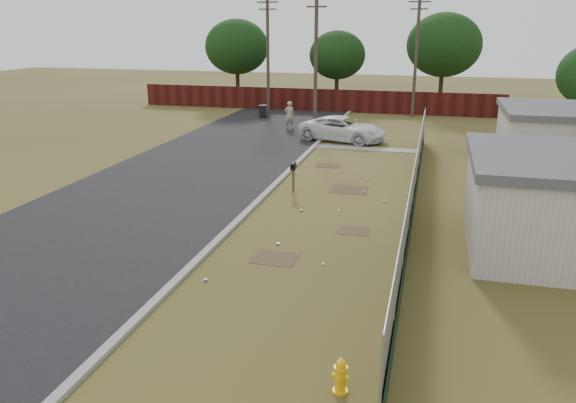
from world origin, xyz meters
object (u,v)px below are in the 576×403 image
(mailbox, at_px, (293,169))
(trash_bin, at_px, (263,111))
(pickup_truck, at_px, (343,129))
(pedestrian, at_px, (289,115))
(fire_hydrant, at_px, (340,377))

(mailbox, xyz_separation_m, trash_bin, (-7.08, 18.64, -0.54))
(pickup_truck, relative_size, trash_bin, 5.61)
(pickup_truck, xyz_separation_m, trash_bin, (-7.38, 7.24, -0.25))
(mailbox, bearing_deg, pickup_truck, 88.51)
(mailbox, distance_m, trash_bin, 19.95)
(pedestrian, bearing_deg, trash_bin, -71.76)
(mailbox, distance_m, pickup_truck, 11.41)
(pickup_truck, bearing_deg, mailbox, -166.36)
(pedestrian, bearing_deg, pickup_truck, 122.55)
(mailbox, distance_m, pedestrian, 15.19)
(fire_hydrant, bearing_deg, pedestrian, 106.45)
(pedestrian, distance_m, trash_bin, 5.07)
(fire_hydrant, height_order, mailbox, mailbox)
(fire_hydrant, xyz_separation_m, pickup_truck, (-3.94, 24.49, 0.38))
(fire_hydrant, relative_size, pickup_truck, 0.14)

